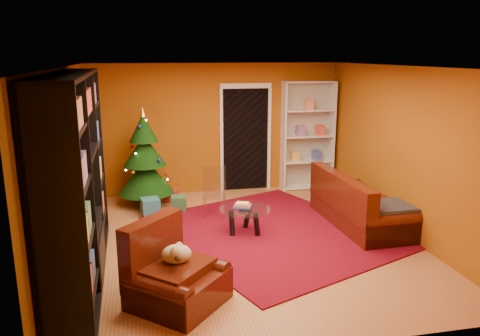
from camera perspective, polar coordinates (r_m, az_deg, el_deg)
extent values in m
cube|color=#9F6035|center=(7.22, 0.65, -9.06)|extent=(5.00, 5.50, 0.05)
cube|color=silver|center=(6.65, 0.72, 12.46)|extent=(5.00, 5.50, 0.05)
cube|color=#984E0D|center=(9.50, -2.93, 4.82)|extent=(5.00, 0.05, 2.60)
cube|color=#984E0D|center=(6.75, -20.74, 0.22)|extent=(0.05, 5.50, 2.60)
cube|color=#984E0D|center=(7.75, 19.25, 2.01)|extent=(0.05, 5.50, 2.60)
cube|color=#640515|center=(7.55, 4.00, -7.75)|extent=(4.20, 4.48, 0.02)
cube|color=#296B82|center=(8.40, -10.87, -4.68)|extent=(0.35, 0.35, 0.30)
cube|color=#255735|center=(8.56, -7.47, -4.30)|extent=(0.30, 0.30, 0.27)
cube|color=maroon|center=(9.11, -8.38, -3.32)|extent=(0.31, 0.31, 0.24)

